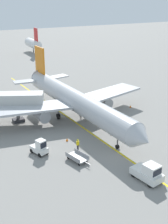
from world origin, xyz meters
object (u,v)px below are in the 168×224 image
Objects in this scene: pushback_tug at (148,173)px; baggage_tug_near_wing at (40,148)px; safety_cone_nose_left at (130,106)px; ground_crew_marshaller at (78,145)px; airliner at (74,100)px; belt_loader_forward_hold at (106,115)px; safety_cone_nose_right at (67,140)px; baggage_cart_loaded at (77,157)px.

pushback_tug reaches higher than baggage_tug_near_wing.
ground_crew_marshaller is at bearing -147.15° from safety_cone_nose_left.
airliner is 9.15× the size of pushback_tug.
safety_cone_nose_right is (-9.00, -4.08, -0.56)m from belt_loader_forward_hold.
safety_cone_nose_left is at bearing 23.63° from safety_cone_nose_right.
pushback_tug is 2.27× the size of ground_crew_marshaller.
pushback_tug is 1.01× the size of baggage_cart_loaded.
ground_crew_marshaller is at bearing 62.17° from baggage_cart_loaded.
belt_loader_forward_hold is 13.98m from baggage_cart_loaded.
ground_crew_marshaller is (-4.31, -10.10, -2.51)m from airliner.
belt_loader_forward_hold is at bearing -30.81° from airliner.
safety_cone_nose_right is (4.70, 1.77, -0.71)m from baggage_tug_near_wing.
airliner reaches higher than baggage_cart_loaded.
ground_crew_marshaller is (4.79, -1.51, -0.02)m from baggage_tug_near_wing.
pushback_tug is at bearing -120.90° from safety_cone_nose_left.
pushback_tug is 8.77× the size of safety_cone_nose_right.
baggage_tug_near_wing is at bearing 127.39° from pushback_tug.
safety_cone_nose_left is 1.00× the size of safety_cone_nose_right.
baggage_cart_loaded is 21.27m from safety_cone_nose_left.
baggage_cart_loaded reaches higher than safety_cone_nose_left.
baggage_tug_near_wing is at bearing -159.40° from safety_cone_nose_right.
pushback_tug reaches higher than safety_cone_nose_left.
baggage_cart_loaded is 8.72× the size of safety_cone_nose_left.
baggage_cart_loaded is (-5.52, -12.38, -2.95)m from airliner.
baggage_tug_near_wing is 0.70× the size of baggage_cart_loaded.
pushback_tug reaches higher than safety_cone_nose_right.
baggage_tug_near_wing is at bearing -156.89° from belt_loader_forward_hold.
belt_loader_forward_hold reaches higher than baggage_tug_near_wing.
baggage_cart_loaded is 2.26× the size of ground_crew_marshaller.
airliner is at bearing 88.79° from pushback_tug.
safety_cone_nose_left is (17.15, 12.58, -0.25)m from baggage_cart_loaded.
airliner is at bearing 65.97° from baggage_cart_loaded.
safety_cone_nose_left is at bearing 22.95° from baggage_tug_near_wing.
baggage_tug_near_wing is 22.53m from safety_cone_nose_left.
airliner reaches higher than baggage_tug_near_wing.
pushback_tug is 1.43× the size of baggage_tug_near_wing.
baggage_tug_near_wing is (-8.68, 11.36, -0.07)m from pushback_tug.
baggage_tug_near_wing is 14.89m from belt_loader_forward_hold.
pushback_tug is 9.13m from baggage_cart_loaded.
safety_cone_nose_right is (-3.98, 13.13, -0.77)m from pushback_tug.
baggage_tug_near_wing is at bearing 162.44° from ground_crew_marshaller.
pushback_tug is at bearing -106.25° from belt_loader_forward_hold.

